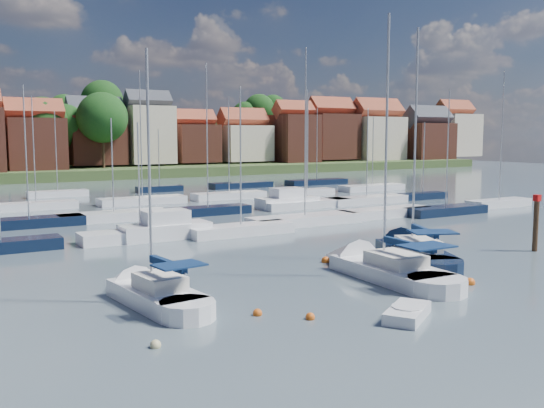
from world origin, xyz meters
TOP-DOWN VIEW (x-y plane):
  - ground at (0.00, 40.00)m, footprint 260.00×260.00m
  - sailboat_left at (-12.42, 3.58)m, footprint 3.63×9.80m
  - sailboat_centre at (0.94, 2.44)m, footprint 3.51×11.89m
  - sailboat_navy at (6.11, 5.12)m, footprint 7.43×11.85m
  - tender at (-3.50, -5.17)m, footprint 3.38×2.89m
  - timber_piling at (15.12, 2.02)m, footprint 0.40×0.40m
  - buoy_a at (-14.36, -3.00)m, footprint 0.42×0.42m
  - buoy_b at (-7.26, -3.06)m, footprint 0.42×0.42m
  - buoy_c at (-8.97, -1.35)m, footprint 0.43×0.43m
  - buoy_d at (3.76, -2.29)m, footprint 0.54×0.54m
  - buoy_e at (0.35, 6.41)m, footprint 0.55×0.55m
  - marina_field at (1.91, 35.15)m, footprint 79.62×41.41m
  - far_shore_town at (2.23, 132.67)m, footprint 212.46×90.00m

SIDE VIEW (x-z plane):
  - ground at x=0.00m, z-range 0.00..0.00m
  - buoy_a at x=-14.36m, z-range -0.21..0.21m
  - buoy_b at x=-7.26m, z-range -0.21..0.21m
  - buoy_c at x=-8.97m, z-range -0.21..0.21m
  - buoy_d at x=3.76m, z-range -0.27..0.27m
  - buoy_e at x=0.35m, z-range -0.27..0.27m
  - tender at x=-3.50m, z-range -0.08..0.59m
  - sailboat_centre at x=0.94m, z-range -7.66..8.36m
  - sailboat_navy at x=6.11m, z-range -7.67..8.38m
  - sailboat_left at x=-12.42m, z-range -6.19..6.92m
  - marina_field at x=1.91m, z-range -7.53..8.40m
  - timber_piling at x=15.12m, z-range -2.15..4.07m
  - far_shore_town at x=2.23m, z-range -6.53..15.74m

